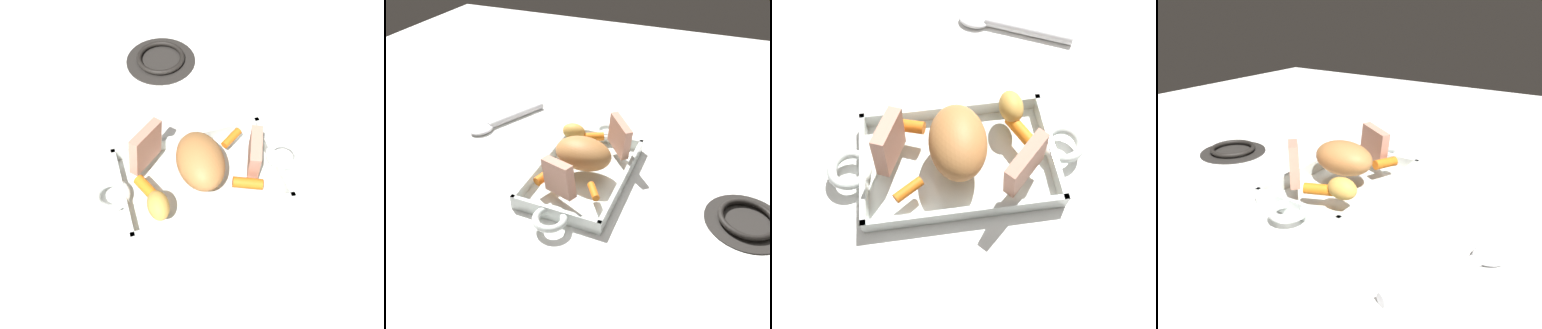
# 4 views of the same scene
# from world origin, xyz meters

# --- Properties ---
(ground_plane) EXTENTS (2.37, 2.37, 0.00)m
(ground_plane) POSITION_xyz_m (0.00, 0.00, 0.00)
(ground_plane) COLOR white
(roasting_dish) EXTENTS (0.42, 0.20, 0.03)m
(roasting_dish) POSITION_xyz_m (0.00, 0.00, 0.01)
(roasting_dish) COLOR silver
(roasting_dish) RESTS_ON ground_plane
(pork_roast) EXTENTS (0.10, 0.14, 0.07)m
(pork_roast) POSITION_xyz_m (-0.00, 0.00, 0.07)
(pork_roast) COLOR #B3753F
(pork_roast) RESTS_ON roasting_dish
(roast_slice_thick) EXTENTS (0.05, 0.09, 0.09)m
(roast_slice_thick) POSITION_xyz_m (-0.10, 0.01, 0.07)
(roast_slice_thick) COLOR tan
(roast_slice_thick) RESTS_ON roasting_dish
(roast_slice_outer) EXTENTS (0.08, 0.08, 0.09)m
(roast_slice_outer) POSITION_xyz_m (0.09, -0.06, 0.08)
(roast_slice_outer) COLOR tan
(roast_slice_outer) RESTS_ON roasting_dish
(baby_carrot_southeast) EXTENTS (0.05, 0.07, 0.02)m
(baby_carrot_southeast) POSITION_xyz_m (0.11, 0.02, 0.04)
(baby_carrot_southeast) COLOR orange
(baby_carrot_southeast) RESTS_ON roasting_dish
(baby_carrot_long) EXTENTS (0.05, 0.04, 0.02)m
(baby_carrot_long) POSITION_xyz_m (-0.08, -0.06, 0.04)
(baby_carrot_long) COLOR orange
(baby_carrot_long) RESTS_ON roasting_dish
(baby_carrot_short) EXTENTS (0.06, 0.04, 0.02)m
(baby_carrot_short) POSITION_xyz_m (-0.08, 0.06, 0.04)
(baby_carrot_short) COLOR orange
(baby_carrot_short) RESTS_ON roasting_dish
(potato_golden_small) EXTENTS (0.04, 0.06, 0.04)m
(potato_golden_small) POSITION_xyz_m (0.10, 0.06, 0.06)
(potato_golden_small) COLOR gold
(potato_golden_small) RESTS_ON roasting_dish
(stove_burner_rear) EXTENTS (0.17, 0.17, 0.02)m
(stove_burner_rear) POSITION_xyz_m (-0.01, -0.37, 0.01)
(stove_burner_rear) COLOR #282623
(stove_burner_rear) RESTS_ON ground_plane
(serving_spoon) EXTENTS (0.23, 0.14, 0.02)m
(serving_spoon) POSITION_xyz_m (0.14, 0.31, 0.01)
(serving_spoon) COLOR white
(serving_spoon) RESTS_ON ground_plane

